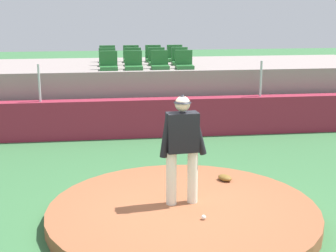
{
  "coord_description": "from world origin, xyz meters",
  "views": [
    {
      "loc": [
        -1.23,
        -7.55,
        3.46
      ],
      "look_at": [
        0.0,
        1.88,
        1.12
      ],
      "focal_mm": 54.05,
      "sensor_mm": 36.0,
      "label": 1
    }
  ],
  "objects_px": {
    "stadium_chair_8": "(107,57)",
    "stadium_chair_10": "(153,56)",
    "stadium_chair_1": "(134,64)",
    "stadium_chair_6": "(157,60)",
    "stadium_chair_7": "(180,59)",
    "baseball": "(204,217)",
    "stadium_chair_5": "(133,60)",
    "fielding_glove": "(225,178)",
    "stadium_chair_11": "(175,56)",
    "stadium_chair_2": "(160,63)",
    "stadium_chair_0": "(109,64)",
    "stadium_chair_4": "(107,60)",
    "stadium_chair_9": "(131,57)",
    "pitcher": "(182,141)",
    "stadium_chair_3": "(184,63)"
  },
  "relations": [
    {
      "from": "stadium_chair_0",
      "to": "stadium_chair_7",
      "type": "height_order",
      "value": "same"
    },
    {
      "from": "stadium_chair_7",
      "to": "stadium_chair_10",
      "type": "bearing_deg",
      "value": -51.93
    },
    {
      "from": "stadium_chair_5",
      "to": "stadium_chair_6",
      "type": "relative_size",
      "value": 1.0
    },
    {
      "from": "pitcher",
      "to": "stadium_chair_0",
      "type": "relative_size",
      "value": 3.66
    },
    {
      "from": "stadium_chair_6",
      "to": "stadium_chair_7",
      "type": "distance_m",
      "value": 0.69
    },
    {
      "from": "stadium_chair_1",
      "to": "stadium_chair_7",
      "type": "xyz_separation_m",
      "value": [
        1.43,
        0.91,
        0.0
      ]
    },
    {
      "from": "stadium_chair_7",
      "to": "stadium_chair_11",
      "type": "xyz_separation_m",
      "value": [
        -0.02,
        0.88,
        0.0
      ]
    },
    {
      "from": "stadium_chair_8",
      "to": "stadium_chair_10",
      "type": "distance_m",
      "value": 1.42
    },
    {
      "from": "stadium_chair_4",
      "to": "stadium_chair_9",
      "type": "height_order",
      "value": "same"
    },
    {
      "from": "fielding_glove",
      "to": "stadium_chair_11",
      "type": "bearing_deg",
      "value": -29.72
    },
    {
      "from": "baseball",
      "to": "stadium_chair_5",
      "type": "xyz_separation_m",
      "value": [
        -0.57,
        7.74,
        1.56
      ]
    },
    {
      "from": "baseball",
      "to": "stadium_chair_9",
      "type": "bearing_deg",
      "value": 93.81
    },
    {
      "from": "stadium_chair_4",
      "to": "stadium_chair_9",
      "type": "bearing_deg",
      "value": -129.73
    },
    {
      "from": "stadium_chair_8",
      "to": "stadium_chair_11",
      "type": "height_order",
      "value": "same"
    },
    {
      "from": "stadium_chair_10",
      "to": "stadium_chair_1",
      "type": "bearing_deg",
      "value": 67.98
    },
    {
      "from": "stadium_chair_0",
      "to": "stadium_chair_3",
      "type": "distance_m",
      "value": 2.08
    },
    {
      "from": "stadium_chair_0",
      "to": "stadium_chair_6",
      "type": "xyz_separation_m",
      "value": [
        1.42,
        0.91,
        0.0
      ]
    },
    {
      "from": "fielding_glove",
      "to": "stadium_chair_5",
      "type": "xyz_separation_m",
      "value": [
        -1.31,
        6.09,
        1.54
      ]
    },
    {
      "from": "fielding_glove",
      "to": "stadium_chair_6",
      "type": "relative_size",
      "value": 0.6
    },
    {
      "from": "fielding_glove",
      "to": "stadium_chair_9",
      "type": "xyz_separation_m",
      "value": [
        -1.31,
        6.96,
        1.54
      ]
    },
    {
      "from": "pitcher",
      "to": "stadium_chair_2",
      "type": "height_order",
      "value": "stadium_chair_2"
    },
    {
      "from": "pitcher",
      "to": "stadium_chair_11",
      "type": "height_order",
      "value": "stadium_chair_11"
    },
    {
      "from": "stadium_chair_6",
      "to": "stadium_chair_7",
      "type": "xyz_separation_m",
      "value": [
        0.69,
        -0.01,
        0.0
      ]
    },
    {
      "from": "fielding_glove",
      "to": "stadium_chair_10",
      "type": "bearing_deg",
      "value": -24.16
    },
    {
      "from": "stadium_chair_4",
      "to": "stadium_chair_5",
      "type": "bearing_deg",
      "value": -178.2
    },
    {
      "from": "fielding_glove",
      "to": "stadium_chair_9",
      "type": "height_order",
      "value": "stadium_chair_9"
    },
    {
      "from": "stadium_chair_9",
      "to": "stadium_chair_11",
      "type": "height_order",
      "value": "same"
    },
    {
      "from": "fielding_glove",
      "to": "stadium_chair_1",
      "type": "relative_size",
      "value": 0.6
    },
    {
      "from": "fielding_glove",
      "to": "stadium_chair_5",
      "type": "height_order",
      "value": "stadium_chair_5"
    },
    {
      "from": "stadium_chair_6",
      "to": "stadium_chair_9",
      "type": "bearing_deg",
      "value": -51.31
    },
    {
      "from": "stadium_chair_0",
      "to": "stadium_chair_1",
      "type": "distance_m",
      "value": 0.68
    },
    {
      "from": "stadium_chair_10",
      "to": "stadium_chair_6",
      "type": "bearing_deg",
      "value": 90.81
    },
    {
      "from": "stadium_chair_5",
      "to": "stadium_chair_4",
      "type": "bearing_deg",
      "value": 1.8
    },
    {
      "from": "stadium_chair_2",
      "to": "stadium_chair_10",
      "type": "height_order",
      "value": "same"
    },
    {
      "from": "stadium_chair_4",
      "to": "stadium_chair_10",
      "type": "distance_m",
      "value": 1.69
    },
    {
      "from": "baseball",
      "to": "stadium_chair_11",
      "type": "height_order",
      "value": "stadium_chair_11"
    },
    {
      "from": "stadium_chair_2",
      "to": "stadium_chair_3",
      "type": "height_order",
      "value": "same"
    },
    {
      "from": "stadium_chair_4",
      "to": "stadium_chair_7",
      "type": "bearing_deg",
      "value": -179.72
    },
    {
      "from": "stadium_chair_7",
      "to": "stadium_chair_6",
      "type": "bearing_deg",
      "value": -0.74
    },
    {
      "from": "stadium_chair_0",
      "to": "stadium_chair_9",
      "type": "relative_size",
      "value": 1.0
    },
    {
      "from": "stadium_chair_0",
      "to": "stadium_chair_4",
      "type": "distance_m",
      "value": 0.89
    },
    {
      "from": "fielding_glove",
      "to": "stadium_chair_7",
      "type": "bearing_deg",
      "value": -29.98
    },
    {
      "from": "stadium_chair_9",
      "to": "stadium_chair_11",
      "type": "xyz_separation_m",
      "value": [
        1.37,
        -0.0,
        0.0
      ]
    },
    {
      "from": "stadium_chair_2",
      "to": "stadium_chair_7",
      "type": "distance_m",
      "value": 1.11
    },
    {
      "from": "stadium_chair_4",
      "to": "stadium_chair_5",
      "type": "xyz_separation_m",
      "value": [
        0.75,
        0.02,
        0.0
      ]
    },
    {
      "from": "baseball",
      "to": "stadium_chair_5",
      "type": "distance_m",
      "value": 7.92
    },
    {
      "from": "baseball",
      "to": "stadium_chair_5",
      "type": "bearing_deg",
      "value": 94.21
    },
    {
      "from": "fielding_glove",
      "to": "pitcher",
      "type": "bearing_deg",
      "value": 105.71
    },
    {
      "from": "stadium_chair_1",
      "to": "stadium_chair_3",
      "type": "distance_m",
      "value": 1.4
    },
    {
      "from": "stadium_chair_3",
      "to": "stadium_chair_5",
      "type": "distance_m",
      "value": 1.65
    }
  ]
}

